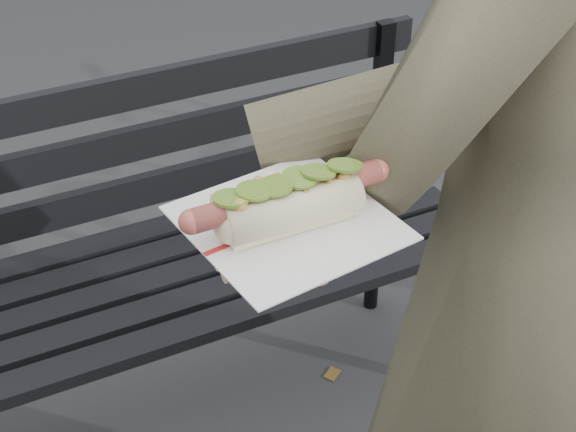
% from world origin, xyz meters
% --- Properties ---
extents(park_bench, '(1.50, 0.44, 0.88)m').
position_xyz_m(park_bench, '(0.08, 0.87, 0.52)').
color(park_bench, black).
rests_on(park_bench, ground).
extents(person, '(0.78, 0.60, 1.89)m').
position_xyz_m(person, '(0.41, 0.05, 0.95)').
color(person, '#494330').
rests_on(person, ground).
extents(held_hotdog, '(0.63, 0.30, 0.20)m').
position_xyz_m(held_hotdog, '(0.20, 0.02, 1.26)').
color(held_hotdog, '#494330').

